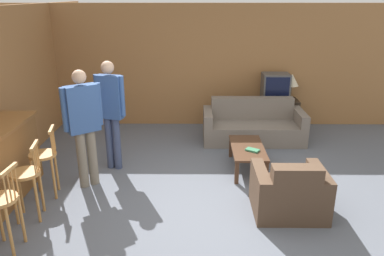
{
  "coord_description": "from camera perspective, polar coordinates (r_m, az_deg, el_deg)",
  "views": [
    {
      "loc": [
        -0.15,
        -4.33,
        2.76
      ],
      "look_at": [
        -0.2,
        1.0,
        0.85
      ],
      "focal_mm": 35.0,
      "sensor_mm": 36.0,
      "label": 1
    }
  ],
  "objects": [
    {
      "name": "wall_back",
      "position": [
        8.17,
        1.59,
        9.39
      ],
      "size": [
        9.4,
        0.08,
        2.6
      ],
      "color": "#9E6B3D",
      "rests_on": "ground_plane"
    },
    {
      "name": "wall_left",
      "position": [
        6.6,
        -26.95,
        4.78
      ],
      "size": [
        0.08,
        8.7,
        2.6
      ],
      "color": "#9E6B3D",
      "rests_on": "ground_plane"
    },
    {
      "name": "bar_chair_mid",
      "position": [
        5.21,
        -23.84,
        -7.13
      ],
      "size": [
        0.44,
        0.44,
        1.03
      ],
      "color": "#B77F42",
      "rests_on": "ground_plane"
    },
    {
      "name": "person_by_counter",
      "position": [
        5.64,
        -16.18,
        0.81
      ],
      "size": [
        0.5,
        0.42,
        1.78
      ],
      "color": "#756B5B",
      "rests_on": "ground_plane"
    },
    {
      "name": "couch_far",
      "position": [
        7.52,
        9.26,
        0.27
      ],
      "size": [
        1.96,
        0.83,
        0.82
      ],
      "color": "#70665B",
      "rests_on": "ground_plane"
    },
    {
      "name": "coffee_table",
      "position": [
        6.23,
        8.47,
        -3.37
      ],
      "size": [
        0.53,
        1.1,
        0.4
      ],
      "color": "#472D1E",
      "rests_on": "ground_plane"
    },
    {
      "name": "ground_plane",
      "position": [
        5.14,
        2.17,
        -12.81
      ],
      "size": [
        24.0,
        24.0,
        0.0
      ],
      "primitive_type": "plane",
      "color": "#565B66"
    },
    {
      "name": "person_by_window",
      "position": [
        6.12,
        -12.3,
        2.91
      ],
      "size": [
        0.5,
        0.25,
        1.8
      ],
      "color": "#384260",
      "rests_on": "ground_plane"
    },
    {
      "name": "armchair_near",
      "position": [
        5.15,
        14.63,
        -9.63
      ],
      "size": [
        0.93,
        0.79,
        0.79
      ],
      "color": "#4C3828",
      "rests_on": "ground_plane"
    },
    {
      "name": "book_on_table",
      "position": [
        6.06,
        9.2,
        -3.33
      ],
      "size": [
        0.24,
        0.22,
        0.03
      ],
      "color": "#33704C",
      "rests_on": "coffee_table"
    },
    {
      "name": "tv",
      "position": [
        8.1,
        12.59,
        6.16
      ],
      "size": [
        0.56,
        0.42,
        0.56
      ],
      "color": "#4C4C4C",
      "rests_on": "tv_unit"
    },
    {
      "name": "table_lamp",
      "position": [
        8.16,
        14.98,
        7.0
      ],
      "size": [
        0.29,
        0.29,
        0.55
      ],
      "color": "brown",
      "rests_on": "tv_unit"
    },
    {
      "name": "bar_chair_near",
      "position": [
        4.7,
        -26.94,
        -10.58
      ],
      "size": [
        0.4,
        0.4,
        1.03
      ],
      "color": "#B77F42",
      "rests_on": "ground_plane"
    },
    {
      "name": "bar_chair_far",
      "position": [
        5.69,
        -21.56,
        -4.55
      ],
      "size": [
        0.45,
        0.45,
        1.03
      ],
      "color": "#B77F42",
      "rests_on": "ground_plane"
    },
    {
      "name": "tv_unit",
      "position": [
        8.26,
        12.28,
        2.09
      ],
      "size": [
        1.0,
        0.47,
        0.65
      ],
      "color": "#2D2319",
      "rests_on": "ground_plane"
    }
  ]
}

